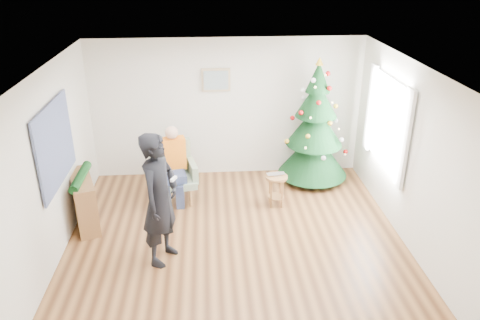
{
  "coord_description": "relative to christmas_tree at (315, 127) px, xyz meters",
  "views": [
    {
      "loc": [
        -0.36,
        -5.79,
        3.98
      ],
      "look_at": [
        0.1,
        0.6,
        1.1
      ],
      "focal_mm": 35.0,
      "sensor_mm": 36.0,
      "label": 1
    }
  ],
  "objects": [
    {
      "name": "game_controller",
      "position": [
        -2.4,
        -2.36,
        0.22
      ],
      "size": [
        0.09,
        0.13,
        0.04
      ],
      "primitive_type": "cube",
      "rotation": [
        0.0,
        0.0,
        -0.42
      ],
      "color": "white",
      "rests_on": "standing_man"
    },
    {
      "name": "armchair",
      "position": [
        -2.56,
        -0.56,
        -0.68
      ],
      "size": [
        0.86,
        0.82,
        1.0
      ],
      "rotation": [
        0.0,
        0.0,
        0.21
      ],
      "color": "gray",
      "rests_on": "floor"
    },
    {
      "name": "wall_back",
      "position": [
        -1.57,
        0.43,
        0.25
      ],
      "size": [
        5.0,
        0.0,
        5.0
      ],
      "primitive_type": "plane",
      "rotation": [
        1.57,
        0.0,
        0.0
      ],
      "color": "silver",
      "rests_on": "floor"
    },
    {
      "name": "ceiling",
      "position": [
        -1.57,
        -2.07,
        1.55
      ],
      "size": [
        5.0,
        5.0,
        0.0
      ],
      "primitive_type": "plane",
      "rotation": [
        3.14,
        0.0,
        0.0
      ],
      "color": "white",
      "rests_on": "wall_back"
    },
    {
      "name": "curtains",
      "position": [
        0.87,
        -1.07,
        0.45
      ],
      "size": [
        0.05,
        1.75,
        1.5
      ],
      "color": "white",
      "rests_on": "wall_right"
    },
    {
      "name": "wall_left",
      "position": [
        -4.07,
        -2.07,
        0.25
      ],
      "size": [
        0.0,
        5.0,
        5.0
      ],
      "primitive_type": "plane",
      "rotation": [
        1.57,
        0.0,
        1.57
      ],
      "color": "silver",
      "rests_on": "floor"
    },
    {
      "name": "tapestry",
      "position": [
        -4.03,
        -1.77,
        0.5
      ],
      "size": [
        0.03,
        1.5,
        1.15
      ],
      "primitive_type": "cube",
      "color": "black",
      "rests_on": "wall_left"
    },
    {
      "name": "seated_person",
      "position": [
        -2.55,
        -0.61,
        -0.37
      ],
      "size": [
        0.48,
        0.65,
        1.31
      ],
      "rotation": [
        0.0,
        0.0,
        0.21
      ],
      "color": "navy",
      "rests_on": "armchair"
    },
    {
      "name": "floor",
      "position": [
        -1.57,
        -2.07,
        -1.05
      ],
      "size": [
        5.0,
        5.0,
        0.0
      ],
      "primitive_type": "plane",
      "color": "brown",
      "rests_on": "ground"
    },
    {
      "name": "wall_right",
      "position": [
        0.93,
        -2.07,
        0.25
      ],
      "size": [
        0.0,
        5.0,
        5.0
      ],
      "primitive_type": "plane",
      "rotation": [
        1.57,
        0.0,
        -1.57
      ],
      "color": "silver",
      "rests_on": "floor"
    },
    {
      "name": "wall_front",
      "position": [
        -1.57,
        -4.57,
        0.25
      ],
      "size": [
        5.0,
        0.0,
        5.0
      ],
      "primitive_type": "plane",
      "rotation": [
        -1.57,
        0.0,
        0.0
      ],
      "color": "silver",
      "rests_on": "floor"
    },
    {
      "name": "christmas_tree",
      "position": [
        0.0,
        0.0,
        0.0
      ],
      "size": [
        1.28,
        1.28,
        2.32
      ],
      "rotation": [
        0.0,
        0.0,
        0.05
      ],
      "color": "#3F2816",
      "rests_on": "floor"
    },
    {
      "name": "standing_man",
      "position": [
        -2.6,
        -2.33,
        -0.1
      ],
      "size": [
        0.69,
        0.81,
        1.89
      ],
      "primitive_type": "imported",
      "rotation": [
        0.0,
        0.0,
        1.15
      ],
      "color": "black",
      "rests_on": "floor"
    },
    {
      "name": "garland",
      "position": [
        -3.9,
        -1.3,
        -0.23
      ],
      "size": [
        0.14,
        0.9,
        0.14
      ],
      "primitive_type": "cylinder",
      "rotation": [
        1.57,
        0.0,
        0.0
      ],
      "color": "black",
      "rests_on": "console"
    },
    {
      "name": "console",
      "position": [
        -3.9,
        -1.3,
        -0.65
      ],
      "size": [
        0.61,
        1.04,
        0.8
      ],
      "primitive_type": "cube",
      "rotation": [
        0.0,
        0.0,
        0.34
      ],
      "color": "brown",
      "rests_on": "floor"
    },
    {
      "name": "laptop",
      "position": [
        -0.82,
        -0.95,
        -0.48
      ],
      "size": [
        0.33,
        0.24,
        0.02
      ],
      "primitive_type": "imported",
      "rotation": [
        0.0,
        0.0,
        0.14
      ],
      "color": "silver",
      "rests_on": "stool"
    },
    {
      "name": "framed_picture",
      "position": [
        -1.77,
        0.4,
        0.8
      ],
      "size": [
        0.52,
        0.05,
        0.42
      ],
      "color": "tan",
      "rests_on": "wall_back"
    },
    {
      "name": "window_panel",
      "position": [
        0.9,
        -1.07,
        0.45
      ],
      "size": [
        0.04,
        1.3,
        1.4
      ],
      "primitive_type": "cube",
      "color": "white",
      "rests_on": "wall_right"
    },
    {
      "name": "stool",
      "position": [
        -0.82,
        -0.95,
        -0.76
      ],
      "size": [
        0.37,
        0.37,
        0.56
      ],
      "rotation": [
        0.0,
        0.0,
        -0.21
      ],
      "color": "brown",
      "rests_on": "floor"
    }
  ]
}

